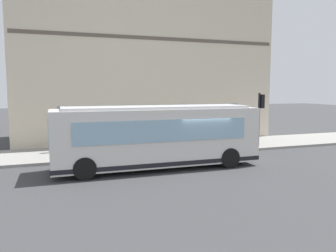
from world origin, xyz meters
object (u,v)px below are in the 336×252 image
object	(u,v)px
traffic_light_near_corner	(261,109)
newspaper_vending_box	(74,148)
pedestrian_walking_along_curb	(54,136)
pedestrian_near_hydrant	(117,131)
city_bus_nearside	(157,137)
fire_hydrant	(215,142)

from	to	relation	value
traffic_light_near_corner	newspaper_vending_box	distance (m)	11.98
traffic_light_near_corner	pedestrian_walking_along_curb	distance (m)	13.10
pedestrian_walking_along_curb	newspaper_vending_box	world-z (taller)	pedestrian_walking_along_curb
pedestrian_walking_along_curb	pedestrian_near_hydrant	bearing A→B (deg)	-75.75
city_bus_nearside	newspaper_vending_box	distance (m)	5.39
traffic_light_near_corner	pedestrian_near_hydrant	bearing A→B (deg)	70.47
pedestrian_near_hydrant	newspaper_vending_box	xyz separation A→B (m)	(-2.41, 2.91, -0.55)
fire_hydrant	traffic_light_near_corner	bearing A→B (deg)	-99.88
city_bus_nearside	traffic_light_near_corner	bearing A→B (deg)	-69.33
city_bus_nearside	traffic_light_near_corner	world-z (taller)	traffic_light_near_corner
city_bus_nearside	newspaper_vending_box	bearing A→B (deg)	44.51
newspaper_vending_box	traffic_light_near_corner	bearing A→B (deg)	-93.57
traffic_light_near_corner	fire_hydrant	distance (m)	3.70
city_bus_nearside	fire_hydrant	bearing A→B (deg)	-54.77
pedestrian_near_hydrant	fire_hydrant	bearing A→B (deg)	-114.11
pedestrian_walking_along_curb	pedestrian_near_hydrant	world-z (taller)	pedestrian_near_hydrant
fire_hydrant	pedestrian_near_hydrant	size ratio (longest dim) A/B	0.42
pedestrian_walking_along_curb	newspaper_vending_box	distance (m)	1.83
pedestrian_walking_along_curb	fire_hydrant	bearing A→B (deg)	-99.34
pedestrian_walking_along_curb	pedestrian_near_hydrant	distance (m)	4.09
traffic_light_near_corner	fire_hydrant	xyz separation A→B (m)	(0.53, 3.02, -2.08)
fire_hydrant	pedestrian_walking_along_curb	world-z (taller)	pedestrian_walking_along_curb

